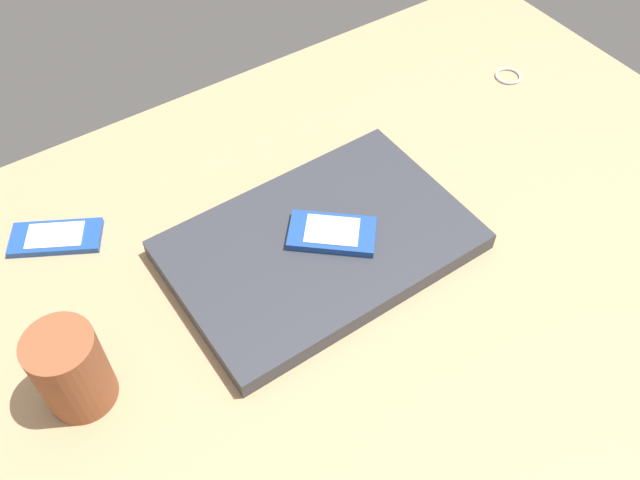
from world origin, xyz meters
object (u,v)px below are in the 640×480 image
Objects in this scene: key_ring at (508,76)px; pen_cup at (71,370)px; cell_phone_on_laptop at (332,233)px; cell_phone_on_desk at (56,237)px; laptop_closed at (320,245)px.

key_ring is 0.39× the size of pen_cup.
cell_phone_on_laptop reaches higher than key_ring.
cell_phone_on_laptop is 2.88× the size of key_ring.
pen_cup is (30.74, 1.73, 2.07)cm from cell_phone_on_laptop.
cell_phone_on_desk reaches higher than key_ring.
cell_phone_on_desk is at bearing -35.99° from cell_phone_on_laptop.
cell_phone_on_desk is 3.02× the size of key_ring.
laptop_closed is at bearing -175.76° from pen_cup.
key_ring is 71.75cm from pen_cup.
key_ring is at bearing -164.81° from laptop_closed.
cell_phone_on_laptop is at bearing 144.01° from cell_phone_on_desk.
laptop_closed reaches higher than key_ring.
cell_phone_on_desk is at bearing -37.75° from laptop_closed.
pen_cup is at bearing 77.30° from cell_phone_on_desk.
cell_phone_on_desk is (24.75, -18.49, -0.70)cm from laptop_closed.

